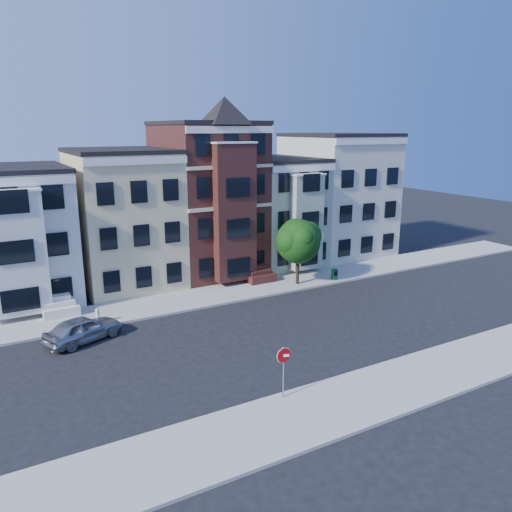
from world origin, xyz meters
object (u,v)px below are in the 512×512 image
street_tree (298,244)px  fire_hydrant (98,317)px  newspaper_box (334,274)px  stop_sign (283,369)px  parked_car (83,329)px

street_tree → fire_hydrant: bearing=-177.7°
street_tree → newspaper_box: size_ratio=7.19×
stop_sign → parked_car: bearing=143.1°
parked_car → fire_hydrant: (1.26, 2.05, -0.23)m
newspaper_box → fire_hydrant: (-18.24, -0.01, -0.06)m
newspaper_box → fire_hydrant: size_ratio=1.17×
newspaper_box → stop_sign: size_ratio=0.32×
parked_car → stop_sign: bearing=-170.3°
parked_car → newspaper_box: parked_car is taller
parked_car → stop_sign: 12.73m
street_tree → fire_hydrant: street_tree is taller
fire_hydrant → street_tree: bearing=2.3°
parked_car → stop_sign: size_ratio=1.61×
street_tree → parked_car: street_tree is taller
parked_car → fire_hydrant: bearing=-52.5°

